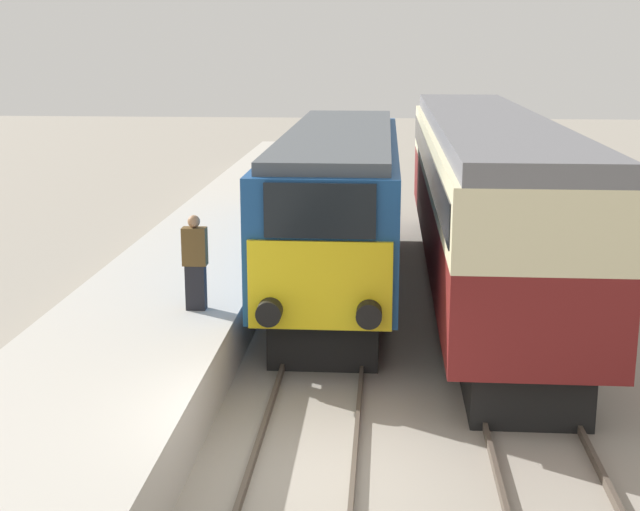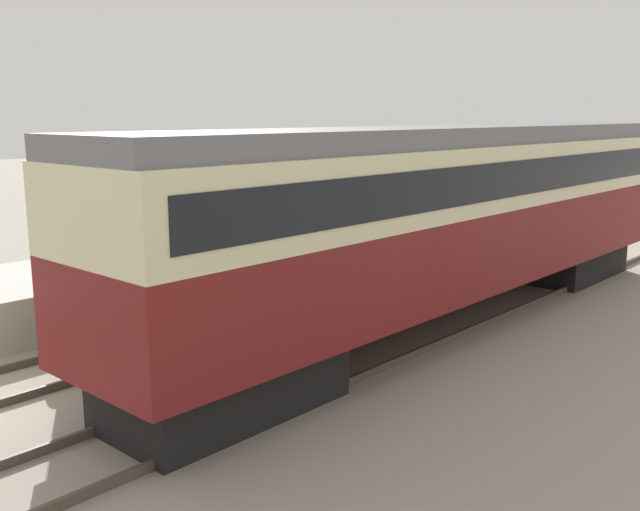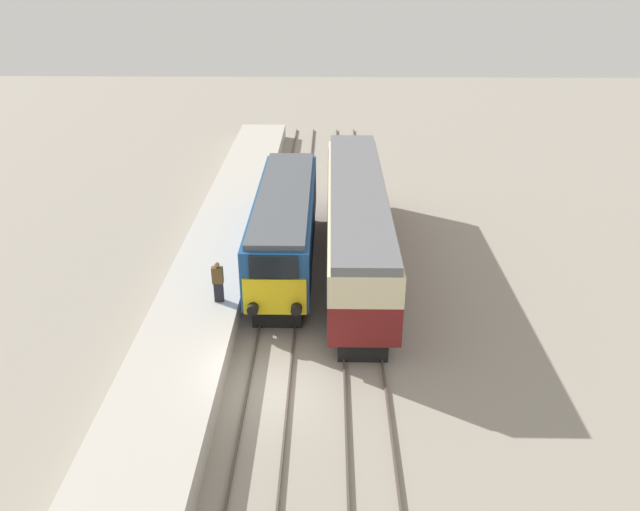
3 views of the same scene
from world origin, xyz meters
name	(u,v)px [view 2 (image 2 of 3)]	position (x,y,z in m)	size (l,w,h in m)	color
platform_left	(189,269)	(-3.30, 8.00, 0.51)	(3.50, 50.00, 1.02)	#B7B2A8
rails_near_track	(171,338)	(0.00, 5.00, 0.07)	(1.51, 60.00, 0.14)	#4C4238
rails_far_track	(294,380)	(3.40, 5.00, 0.07)	(1.50, 60.00, 0.14)	#4C4238
locomotive	(329,212)	(0.00, 9.72, 2.12)	(2.70, 12.89, 3.84)	black
passenger_carriage	(451,207)	(3.40, 9.74, 2.52)	(2.75, 16.86, 4.20)	black
person_on_platform	(78,237)	(-2.36, 4.44, 1.90)	(0.44, 0.26, 1.77)	black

